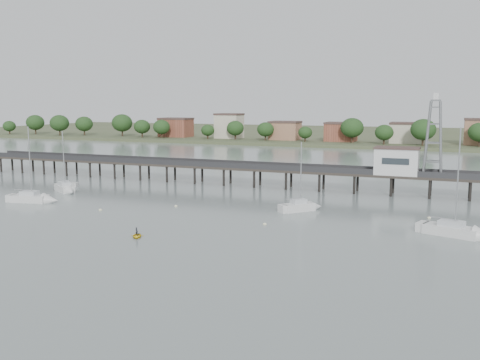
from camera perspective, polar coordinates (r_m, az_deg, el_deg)
The scene contains 13 objects.
ground_plane at distance 60.28m, azimuth -14.96°, elevation -9.17°, with size 500.00×500.00×0.00m, color gray.
pier at distance 112.31m, azimuth 3.52°, elevation 1.12°, with size 150.00×5.00×5.50m.
pier_building at distance 106.88m, azimuth 16.38°, elevation 1.99°, with size 8.40×5.40×5.30m.
lattice_tower at distance 106.11m, azimuth 19.98°, elevation 4.18°, with size 3.20×3.20×15.50m.
sailboat_c at distance 89.18m, azimuth 6.83°, elevation -2.85°, with size 6.45×6.69×11.99m.
sailboat_b at distance 111.65m, azimuth -18.03°, elevation -0.95°, with size 7.74×6.13×12.87m.
sailboat_a at distance 102.46m, azimuth -20.83°, elevation -1.89°, with size 9.04×4.18×14.36m.
sailboat_d at distance 77.22m, azimuth 22.74°, elevation -5.21°, with size 9.80×5.56×15.44m.
white_tender at distance 119.53m, azimuth -17.84°, elevation -0.45°, with size 3.93×2.53×1.42m.
yellow_dinghy at distance 72.79m, azimuth -10.95°, elevation -6.01°, with size 1.76×0.51×2.46m, color gold.
dinghy_occupant at distance 72.79m, azimuth -10.95°, elevation -6.01°, with size 0.40×1.11×0.26m, color black.
mooring_buoys at distance 85.36m, azimuth -0.75°, elevation -3.68°, with size 69.83×14.44×0.39m.
far_shore at distance 287.99m, azimuth 14.91°, elevation 4.68°, with size 500.00×170.00×10.40m.
Camera 1 is at (34.86, -45.84, 17.82)m, focal length 40.00 mm.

